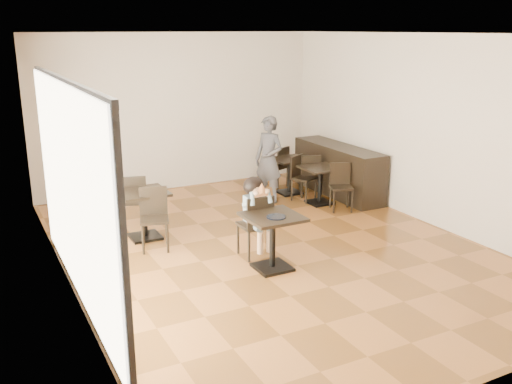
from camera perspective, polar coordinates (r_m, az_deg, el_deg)
floor at (r=8.86m, az=1.54°, el=-5.59°), size 6.00×8.00×0.01m
ceiling at (r=8.24m, az=1.71°, el=15.58°), size 6.00×8.00×0.01m
wall_back at (r=12.01m, az=-7.75°, el=7.93°), size 6.00×0.01×3.20m
wall_front at (r=5.39m, az=22.74°, el=-3.28°), size 6.00×0.01×3.20m
wall_left at (r=7.46m, az=-19.00°, el=2.24°), size 0.01×8.00×3.20m
wall_right at (r=10.18m, az=16.65°, el=5.95°), size 0.01×8.00×3.20m
storefront_window at (r=7.03m, az=-17.97°, el=-0.16°), size 0.04×4.50×2.60m
child_table at (r=7.98m, az=1.66°, el=-5.06°), size 0.75×0.75×0.79m
child_chair at (r=8.40m, az=-0.16°, el=-3.35°), size 0.43×0.43×0.95m
child at (r=8.36m, az=-0.16°, el=-2.55°), size 0.43×0.60×1.20m
plate at (r=7.76m, az=2.04°, el=-2.50°), size 0.27×0.27×0.02m
pizza_slice at (r=8.07m, az=0.46°, el=0.02°), size 0.28×0.21×0.06m
adult_patron at (r=10.97m, az=1.29°, el=3.26°), size 0.62×0.72×1.68m
cafe_table_mid at (r=11.03m, az=6.42°, el=0.67°), size 0.90×0.90×0.72m
cafe_table_left at (r=9.31m, az=-11.13°, el=-2.25°), size 0.92×0.92×0.79m
cafe_table_back at (r=11.65m, az=3.37°, el=1.61°), size 0.92×0.92×0.73m
chair_mid_a at (r=11.51m, az=5.35°, el=1.74°), size 0.52×0.52×0.87m
chair_mid_b at (r=10.63m, az=8.54°, el=0.42°), size 0.52×0.52×0.87m
chair_left_a at (r=9.79m, az=-12.08°, el=-0.90°), size 0.53×0.53×0.95m
chair_left_b at (r=8.78m, az=-10.13°, el=-2.76°), size 0.53×0.53×0.95m
chair_back_a at (r=12.10m, az=2.05°, el=2.53°), size 0.52×0.52×0.88m
chair_back_b at (r=11.18m, az=4.81°, el=1.35°), size 0.52×0.52×0.88m
service_counter at (r=11.68m, az=8.22°, el=2.18°), size 0.60×2.40×1.00m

